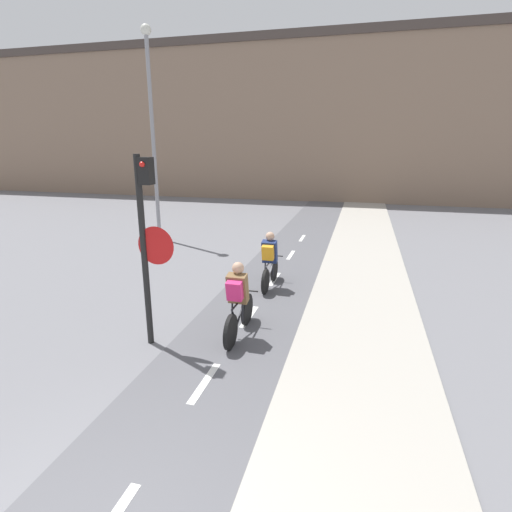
{
  "coord_description": "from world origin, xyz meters",
  "views": [
    {
      "loc": [
        2.13,
        -1.95,
        3.54
      ],
      "look_at": [
        0.0,
        6.05,
        1.2
      ],
      "focal_mm": 28.0,
      "sensor_mm": 36.0,
      "label": 1
    }
  ],
  "objects_px": {
    "cyclist_near": "(238,302)",
    "cyclist_far": "(270,261)",
    "street_lamp_far": "(152,116)",
    "traffic_light_pole": "(147,232)"
  },
  "relations": [
    {
      "from": "traffic_light_pole",
      "to": "street_lamp_far",
      "type": "bearing_deg",
      "value": 117.38
    },
    {
      "from": "cyclist_near",
      "to": "cyclist_far",
      "type": "relative_size",
      "value": 1.05
    },
    {
      "from": "cyclist_near",
      "to": "cyclist_far",
      "type": "distance_m",
      "value": 2.77
    },
    {
      "from": "street_lamp_far",
      "to": "cyclist_near",
      "type": "distance_m",
      "value": 9.51
    },
    {
      "from": "traffic_light_pole",
      "to": "cyclist_near",
      "type": "xyz_separation_m",
      "value": [
        1.42,
        0.63,
        -1.38
      ]
    },
    {
      "from": "cyclist_far",
      "to": "traffic_light_pole",
      "type": "bearing_deg",
      "value": -112.06
    },
    {
      "from": "street_lamp_far",
      "to": "cyclist_near",
      "type": "height_order",
      "value": "street_lamp_far"
    },
    {
      "from": "traffic_light_pole",
      "to": "street_lamp_far",
      "type": "height_order",
      "value": "street_lamp_far"
    },
    {
      "from": "cyclist_far",
      "to": "street_lamp_far",
      "type": "bearing_deg",
      "value": 141.87
    },
    {
      "from": "street_lamp_far",
      "to": "cyclist_far",
      "type": "xyz_separation_m",
      "value": [
        5.28,
        -4.15,
        -3.78
      ]
    }
  ]
}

